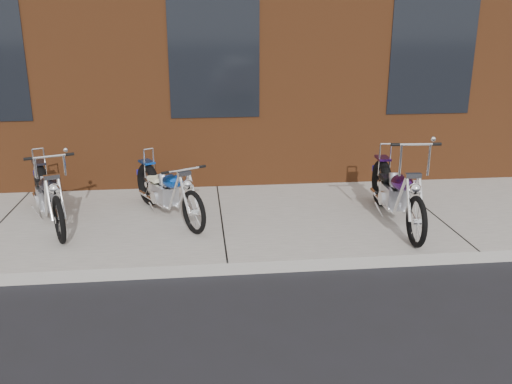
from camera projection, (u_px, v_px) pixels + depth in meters
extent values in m
plane|color=black|center=(228.00, 275.00, 6.16)|extent=(120.00, 120.00, 0.00)
cube|color=gray|center=(221.00, 223.00, 7.56)|extent=(22.00, 3.00, 0.15)
torus|color=black|center=(384.00, 186.00, 7.80)|extent=(0.17, 0.70, 0.70)
torus|color=black|center=(420.00, 226.00, 6.36)|extent=(0.10, 0.63, 0.63)
cube|color=#9BA0B0|center=(397.00, 200.00, 7.21)|extent=(0.29, 0.40, 0.29)
ellipsoid|color=#3C135C|center=(406.00, 186.00, 6.87)|extent=(0.28, 0.55, 0.30)
cube|color=black|center=(393.00, 181.00, 7.39)|extent=(0.25, 0.28, 0.06)
cylinder|color=white|center=(419.00, 202.00, 6.40)|extent=(0.05, 0.28, 0.52)
cylinder|color=white|center=(420.00, 147.00, 6.32)|extent=(0.53, 0.06, 0.03)
cylinder|color=white|center=(388.00, 162.00, 7.61)|extent=(0.02, 0.02, 0.47)
cylinder|color=white|center=(400.00, 203.00, 7.46)|extent=(0.09, 0.87, 0.05)
torus|color=black|center=(152.00, 186.00, 7.87)|extent=(0.41, 0.62, 0.64)
torus|color=black|center=(199.00, 215.00, 6.80)|extent=(0.33, 0.53, 0.57)
cube|color=#9BA0B0|center=(170.00, 197.00, 7.43)|extent=(0.39, 0.43, 0.27)
ellipsoid|color=blue|center=(177.00, 183.00, 7.16)|extent=(0.43, 0.54, 0.27)
cube|color=beige|center=(162.00, 181.00, 7.56)|extent=(0.30, 0.32, 0.05)
cylinder|color=white|center=(194.00, 195.00, 6.81)|extent=(0.15, 0.24, 0.48)
cylinder|color=white|center=(189.00, 172.00, 6.81)|extent=(0.44, 0.26, 0.03)
cylinder|color=white|center=(153.00, 165.00, 7.72)|extent=(0.03, 0.03, 0.42)
cylinder|color=white|center=(171.00, 200.00, 7.68)|extent=(0.42, 0.72, 0.04)
torus|color=black|center=(43.00, 189.00, 7.69)|extent=(0.37, 0.67, 0.67)
torus|color=black|center=(61.00, 223.00, 6.48)|extent=(0.29, 0.58, 0.60)
cube|color=#9BA0B0|center=(50.00, 201.00, 7.20)|extent=(0.38, 0.44, 0.28)
ellipsoid|color=#22212B|center=(50.00, 187.00, 6.90)|extent=(0.42, 0.56, 0.28)
cube|color=black|center=(45.00, 183.00, 7.35)|extent=(0.30, 0.32, 0.06)
cylinder|color=white|center=(57.00, 201.00, 6.51)|extent=(0.14, 0.26, 0.50)
cylinder|color=white|center=(51.00, 159.00, 6.45)|extent=(0.48, 0.22, 0.03)
cylinder|color=white|center=(41.00, 166.00, 7.53)|extent=(0.03, 0.03, 0.44)
cylinder|color=white|center=(57.00, 204.00, 7.46)|extent=(0.36, 0.79, 0.04)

